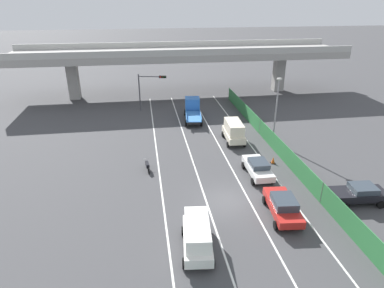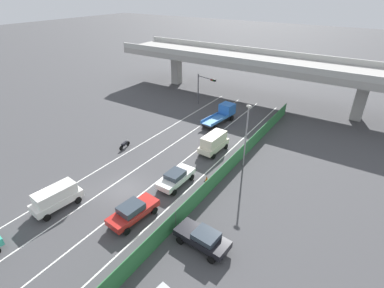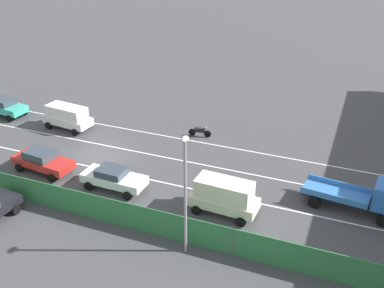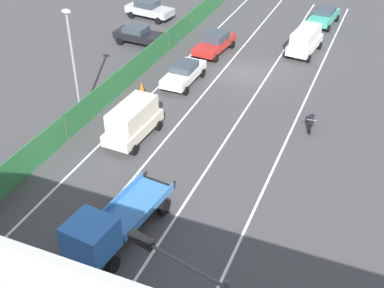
{
  "view_description": "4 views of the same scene",
  "coord_description": "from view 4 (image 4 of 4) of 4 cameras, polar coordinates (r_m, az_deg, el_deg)",
  "views": [
    {
      "loc": [
        -6.2,
        -21.98,
        15.07
      ],
      "look_at": [
        -1.85,
        6.77,
        2.09
      ],
      "focal_mm": 31.39,
      "sensor_mm": 36.0,
      "label": 1
    },
    {
      "loc": [
        18.1,
        -15.57,
        17.91
      ],
      "look_at": [
        1.92,
        9.05,
        1.63
      ],
      "focal_mm": 27.04,
      "sensor_mm": 36.0,
      "label": 2
    },
    {
      "loc": [
        26.63,
        18.48,
        17.33
      ],
      "look_at": [
        -2.24,
        6.93,
        1.3
      ],
      "focal_mm": 42.98,
      "sensor_mm": 36.0,
      "label": 3
    },
    {
      "loc": [
        -9.44,
        33.36,
        16.67
      ],
      "look_at": [
        -0.62,
        12.16,
        1.14
      ],
      "focal_mm": 46.37,
      "sensor_mm": 36.0,
      "label": 4
    }
  ],
  "objects": [
    {
      "name": "lane_line_left_edge",
      "position": [
        32.45,
        11.73,
        2.39
      ],
      "size": [
        0.14,
        47.69,
        0.01
      ],
      "primitive_type": "cube",
      "color": "silver",
      "rests_on": "ground"
    },
    {
      "name": "motorcycle",
      "position": [
        31.91,
        13.57,
        2.49
      ],
      "size": [
        0.6,
        1.95,
        0.93
      ],
      "color": "black",
      "rests_on": "ground"
    },
    {
      "name": "street_lamp",
      "position": [
        31.12,
        -13.59,
        9.87
      ],
      "size": [
        0.6,
        0.36,
        7.24
      ],
      "color": "gray",
      "rests_on": "ground"
    },
    {
      "name": "car_sedan_red",
      "position": [
        41.32,
        2.65,
        11.6
      ],
      "size": [
        2.39,
        4.82,
        1.64
      ],
      "color": "red",
      "rests_on": "ground"
    },
    {
      "name": "car_van_white",
      "position": [
        42.02,
        12.91,
        11.61
      ],
      "size": [
        2.34,
        4.56,
        2.1
      ],
      "color": "silver",
      "rests_on": "ground"
    },
    {
      "name": "parked_wagon_silver",
      "position": [
        49.07,
        -4.96,
        15.23
      ],
      "size": [
        4.81,
        2.58,
        1.69
      ],
      "color": "#B2B5B7",
      "rests_on": "ground"
    },
    {
      "name": "parked_sedan_dark",
      "position": [
        43.2,
        -6.1,
        12.41
      ],
      "size": [
        4.5,
        2.29,
        1.51
      ],
      "color": "black",
      "rests_on": "ground"
    },
    {
      "name": "flatbed_truck_blue",
      "position": [
        22.58,
        -9.82,
        -9.63
      ],
      "size": [
        2.7,
        6.37,
        2.43
      ],
      "color": "black",
      "rests_on": "ground"
    },
    {
      "name": "green_fence",
      "position": [
        35.8,
        -7.71,
        7.62
      ],
      "size": [
        0.1,
        43.79,
        1.81
      ],
      "color": "#2D753D",
      "rests_on": "ground"
    },
    {
      "name": "lane_line_mid_right",
      "position": [
        34.04,
        0.47,
        4.76
      ],
      "size": [
        0.14,
        47.69,
        0.01
      ],
      "primitive_type": "cube",
      "color": "silver",
      "rests_on": "ground"
    },
    {
      "name": "car_sedan_white",
      "position": [
        36.24,
        -0.95,
        8.21
      ],
      "size": [
        2.03,
        4.53,
        1.55
      ],
      "color": "white",
      "rests_on": "ground"
    },
    {
      "name": "ground_plane",
      "position": [
        38.47,
        6.19,
        8.19
      ],
      "size": [
        300.0,
        300.0,
        0.0
      ],
      "primitive_type": "plane",
      "color": "#424244"
    },
    {
      "name": "traffic_cone",
      "position": [
        35.67,
        -5.8,
        6.6
      ],
      "size": [
        0.47,
        0.47,
        0.68
      ],
      "color": "orange",
      "rests_on": "ground"
    },
    {
      "name": "lane_line_mid_left",
      "position": [
        33.08,
        5.97,
        3.62
      ],
      "size": [
        0.14,
        47.69,
        0.01
      ],
      "primitive_type": "cube",
      "color": "silver",
      "rests_on": "ground"
    },
    {
      "name": "car_van_cream",
      "position": [
        29.78,
        -6.81,
        2.74
      ],
      "size": [
        2.2,
        4.43,
        2.33
      ],
      "color": "beige",
      "rests_on": "ground"
    },
    {
      "name": "car_taxi_teal",
      "position": [
        48.79,
        14.96,
        14.11
      ],
      "size": [
        2.42,
        4.49,
        1.62
      ],
      "color": "teal",
      "rests_on": "ground"
    },
    {
      "name": "lane_line_right_edge",
      "position": [
        35.31,
        -4.69,
        5.79
      ],
      "size": [
        0.14,
        47.69,
        0.01
      ],
      "primitive_type": "cube",
      "color": "silver",
      "rests_on": "ground"
    }
  ]
}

